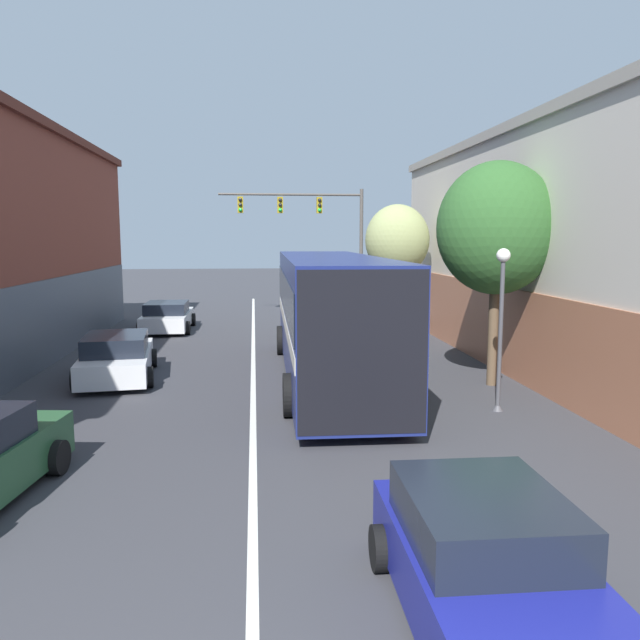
# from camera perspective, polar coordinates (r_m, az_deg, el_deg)

# --- Properties ---
(lane_center_line) EXTENTS (0.14, 44.74, 0.01)m
(lane_center_line) POSITION_cam_1_polar(r_m,az_deg,el_deg) (19.63, -6.12, -4.37)
(lane_center_line) COLOR silver
(lane_center_line) RESTS_ON ground_plane
(building_right_storefront) EXTENTS (6.45, 24.42, 7.39)m
(building_right_storefront) POSITION_cam_1_polar(r_m,az_deg,el_deg) (20.11, 25.58, 6.13)
(building_right_storefront) COLOR beige
(building_right_storefront) RESTS_ON ground_plane
(bus) EXTENTS (3.07, 12.41, 3.52)m
(bus) POSITION_cam_1_polar(r_m,az_deg,el_deg) (17.83, 0.89, 0.88)
(bus) COLOR navy
(bus) RESTS_ON ground_plane
(hatchback_foreground) EXTENTS (2.07, 3.94, 1.38)m
(hatchback_foreground) POSITION_cam_1_polar(r_m,az_deg,el_deg) (7.21, 15.06, -20.84)
(hatchback_foreground) COLOR navy
(hatchback_foreground) RESTS_ON ground_plane
(parked_car_left_near) EXTENTS (2.18, 4.39, 1.26)m
(parked_car_left_near) POSITION_cam_1_polar(r_m,az_deg,el_deg) (28.06, -13.78, 0.29)
(parked_car_left_near) COLOR silver
(parked_car_left_near) RESTS_ON ground_plane
(parked_car_left_far) EXTENTS (2.48, 4.69, 1.31)m
(parked_car_left_far) POSITION_cam_1_polar(r_m,az_deg,el_deg) (18.92, -18.07, -3.25)
(parked_car_left_far) COLOR silver
(parked_car_left_far) RESTS_ON ground_plane
(traffic_signal_gantry) EXTENTS (7.25, 0.36, 6.48)m
(traffic_signal_gantry) POSITION_cam_1_polar(r_m,az_deg,el_deg) (31.73, -0.46, 8.90)
(traffic_signal_gantry) COLOR #514C47
(traffic_signal_gantry) RESTS_ON ground_plane
(street_lamp) EXTENTS (0.32, 0.32, 3.80)m
(street_lamp) POSITION_cam_1_polar(r_m,az_deg,el_deg) (14.98, 16.23, 0.31)
(street_lamp) COLOR #47474C
(street_lamp) RESTS_ON ground_plane
(street_tree_near) EXTENTS (3.24, 2.91, 6.08)m
(street_tree_near) POSITION_cam_1_polar(r_m,az_deg,el_deg) (17.53, 15.87, 8.02)
(street_tree_near) COLOR brown
(street_tree_near) RESTS_ON ground_plane
(street_tree_far) EXTENTS (2.62, 2.36, 5.39)m
(street_tree_far) POSITION_cam_1_polar(r_m,az_deg,el_deg) (25.74, 7.08, 7.20)
(street_tree_far) COLOR #4C3823
(street_tree_far) RESTS_ON ground_plane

